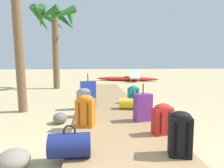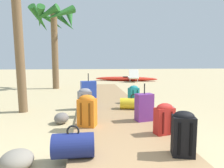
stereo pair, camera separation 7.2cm
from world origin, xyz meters
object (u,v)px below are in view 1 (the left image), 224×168
backpack_black (180,133)px  lounge_chair (134,77)px  palm_tree_far_left (55,25)px  suitcase_blue (88,94)px  duffel_bag_navy (70,145)px  kayak (127,79)px  backpack_grey (84,100)px  duffel_bag_yellow (133,104)px  suitcase_purple (143,107)px  backpack_teal (133,94)px  backpack_red (162,118)px  backpack_orange (85,110)px

backpack_black → lounge_chair: (1.68, 10.36, -0.06)m
palm_tree_far_left → lounge_chair: 5.93m
lounge_chair → suitcase_blue: bearing=-111.6°
suitcase_blue → backpack_black: suitcase_blue is taller
duffel_bag_navy → kayak: bearing=75.8°
backpack_grey → duffel_bag_yellow: (1.25, 0.31, -0.17)m
suitcase_purple → backpack_grey: bearing=149.7°
suitcase_blue → backpack_black: bearing=-68.3°
backpack_black → kayak: backpack_black is taller
suitcase_purple → backpack_teal: (0.19, 1.79, -0.01)m
duffel_bag_navy → backpack_grey: bearing=87.1°
duffel_bag_navy → suitcase_purple: size_ratio=0.68×
suitcase_blue → suitcase_purple: 1.87m
lounge_chair → kayak: bearing=123.9°
backpack_black → kayak: size_ratio=0.14×
backpack_red → lounge_chair: size_ratio=0.34×
backpack_teal → palm_tree_far_left: bearing=124.8°
suitcase_blue → backpack_black: (1.21, -3.05, -0.04)m
backpack_grey → backpack_red: 2.03m
lounge_chair → kayak: 0.69m
palm_tree_far_left → lounge_chair: bearing=32.4°
backpack_black → kayak: 10.99m
backpack_black → backpack_teal: (0.12, 3.36, -0.04)m
suitcase_purple → lounge_chair: suitcase_purple is taller
suitcase_blue → backpack_red: (1.26, -2.27, -0.07)m
backpack_grey → duffel_bag_yellow: size_ratio=0.82×
suitcase_blue → duffel_bag_yellow: size_ratio=1.23×
backpack_grey → backpack_black: bearing=-60.3°
suitcase_blue → suitcase_purple: (1.14, -1.48, -0.07)m
duffel_bag_yellow → backpack_orange: size_ratio=1.22×
duffel_bag_navy → duffel_bag_yellow: bearing=61.4°
backpack_red → suitcase_blue: bearing=119.1°
duffel_bag_yellow → suitcase_purple: 1.04m
suitcase_purple → backpack_black: (0.07, -1.57, 0.03)m
backpack_red → backpack_teal: bearing=88.5°
backpack_grey → lounge_chair: size_ratio=0.38×
backpack_orange → backpack_teal: size_ratio=1.16×
duffel_bag_navy → suitcase_purple: suitcase_purple is taller
duffel_bag_yellow → palm_tree_far_left: size_ratio=0.19×
suitcase_blue → backpack_teal: bearing=13.4°
suitcase_blue → duffel_bag_navy: size_ratio=1.71×
backpack_grey → lounge_chair: lounge_chair is taller
suitcase_blue → backpack_grey: (-0.09, -0.76, -0.03)m
suitcase_purple → backpack_teal: size_ratio=1.49×
suitcase_purple → backpack_teal: suitcase_purple is taller
backpack_orange → kayak: (2.56, 9.56, -0.25)m
backpack_grey → backpack_black: (1.30, -2.29, -0.01)m
duffel_bag_navy → backpack_red: 1.61m
kayak → backpack_orange: bearing=-105.0°
suitcase_blue → palm_tree_far_left: 5.41m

